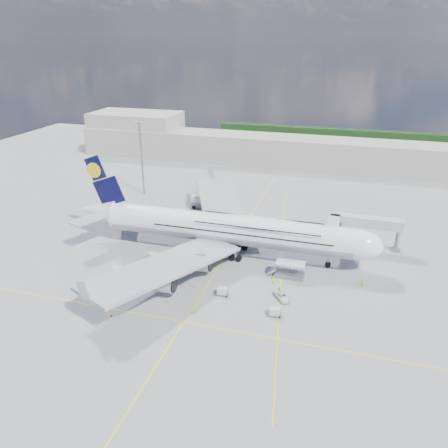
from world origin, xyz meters
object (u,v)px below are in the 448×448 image
(cargo_loader, at_px, (289,272))
(cone_wing_right_outer, at_px, (111,315))
(dolly_nose_near, at_px, (222,291))
(crew_tug, at_px, (195,311))
(service_van, at_px, (282,296))
(crew_van, at_px, (273,280))
(dolly_row_a, at_px, (124,273))
(cone_wing_left_outer, at_px, (219,217))
(airliner, at_px, (228,229))
(jet_bridge, at_px, (353,225))
(dolly_back, at_px, (152,256))
(cone_wing_left_inner, at_px, (206,232))
(cone_wing_right_inner, at_px, (194,286))
(cone_nose, at_px, (341,255))
(baggage_tug, at_px, (185,269))
(cone_tail, at_px, (81,233))
(crew_loader, at_px, (279,290))
(catering_truck_inner, at_px, (237,221))
(dolly_row_c, at_px, (142,264))
(light_mast, at_px, (142,157))
(catering_truck_outer, at_px, (202,202))
(dolly_row_b, at_px, (117,271))
(dolly_nose_far, at_px, (275,312))
(crew_wing, at_px, (148,264))
(crew_nose, at_px, (362,283))

(cargo_loader, height_order, cone_wing_right_outer, cargo_loader)
(dolly_nose_near, bearing_deg, cone_wing_right_outer, -152.10)
(dolly_nose_near, relative_size, crew_tug, 1.84)
(service_van, bearing_deg, crew_van, 80.69)
(dolly_row_a, bearing_deg, cone_wing_left_outer, 73.43)
(airliner, bearing_deg, jet_bridge, 20.31)
(dolly_back, bearing_deg, crew_van, 6.22)
(cone_wing_left_inner, height_order, cone_wing_right_inner, cone_wing_left_inner)
(dolly_back, xyz_separation_m, cone_nose, (44.48, 15.36, -0.70))
(baggage_tug, relative_size, cone_wing_left_inner, 5.37)
(cone_tail, bearing_deg, crew_tug, -31.61)
(cone_nose, bearing_deg, crew_loader, -118.74)
(airliner, relative_size, crew_tug, 49.94)
(crew_tug, xyz_separation_m, cone_nose, (26.57, 33.82, -0.52))
(baggage_tug, height_order, catering_truck_inner, catering_truck_inner)
(cone_wing_left_outer, bearing_deg, cone_wing_left_inner, -90.40)
(cone_wing_left_inner, bearing_deg, crew_tug, -74.71)
(dolly_row_c, height_order, catering_truck_inner, catering_truck_inner)
(dolly_back, relative_size, cone_wing_left_inner, 5.46)
(cargo_loader, xyz_separation_m, catering_truck_inner, (-18.65, 23.77, 0.57))
(dolly_row_a, bearing_deg, light_mast, 109.14)
(airliner, xyz_separation_m, crew_loader, (15.65, -14.90, -6.01))
(jet_bridge, bearing_deg, catering_truck_inner, 169.74)
(catering_truck_outer, distance_m, cone_tail, 38.34)
(dolly_row_b, bearing_deg, cone_tail, 128.19)
(cone_wing_right_inner, xyz_separation_m, cone_tail, (-39.45, 17.09, 0.03))
(dolly_row_a, xyz_separation_m, crew_tug, (20.43, -8.87, -0.31))
(dolly_nose_far, bearing_deg, cone_wing_right_inner, 152.72)
(catering_truck_inner, bearing_deg, dolly_nose_far, -95.06)
(catering_truck_outer, relative_size, service_van, 1.59)
(crew_tug, bearing_deg, crew_wing, 148.63)
(dolly_nose_far, xyz_separation_m, crew_wing, (-32.54, 10.88, -0.02))
(cone_wing_left_outer, bearing_deg, dolly_row_a, -104.31)
(catering_truck_outer, relative_size, crew_van, 4.12)
(service_van, bearing_deg, airliner, 98.12)
(crew_wing, bearing_deg, catering_truck_outer, 20.85)
(dolly_row_b, bearing_deg, catering_truck_inner, 47.86)
(cargo_loader, relative_size, dolly_nose_far, 2.90)
(dolly_row_a, bearing_deg, catering_truck_inner, 61.26)
(service_van, xyz_separation_m, cone_wing_left_outer, (-25.76, 38.74, -0.39))
(cargo_loader, distance_m, cone_wing_right_outer, 40.07)
(dolly_row_c, distance_m, dolly_back, 3.58)
(cone_wing_left_outer, bearing_deg, crew_nose, -34.57)
(cargo_loader, xyz_separation_m, crew_van, (-3.00, -3.81, -0.36))
(cone_wing_right_inner, height_order, cone_wing_right_outer, cone_wing_right_outer)
(cone_nose, height_order, cone_tail, cone_tail)
(dolly_row_c, bearing_deg, crew_wing, -2.49)
(crew_loader, xyz_separation_m, crew_tug, (-14.66, -12.11, -0.07))
(dolly_back, xyz_separation_m, crew_tug, (17.92, -18.46, -0.18))
(light_mast, distance_m, crew_wing, 54.25)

